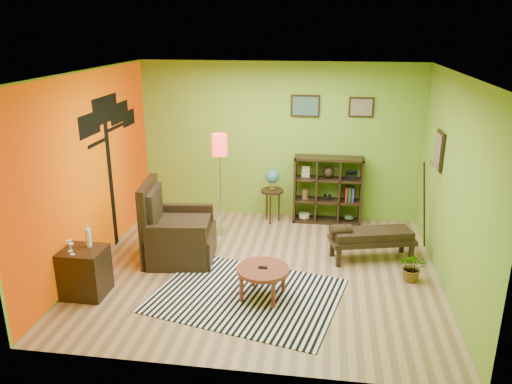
# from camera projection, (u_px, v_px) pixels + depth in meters

# --- Properties ---
(ground) EXTENTS (5.00, 5.00, 0.00)m
(ground) POSITION_uv_depth(u_px,v_px,m) (262.00, 270.00, 7.26)
(ground) COLOR tan
(ground) RESTS_ON ground
(room_shell) EXTENTS (5.04, 4.54, 2.82)m
(room_shell) POSITION_uv_depth(u_px,v_px,m) (256.00, 149.00, 6.71)
(room_shell) COLOR #7BAD2F
(room_shell) RESTS_ON ground
(zebra_rug) EXTENTS (2.69, 2.25, 0.01)m
(zebra_rug) POSITION_uv_depth(u_px,v_px,m) (246.00, 295.00, 6.56)
(zebra_rug) COLOR white
(zebra_rug) RESTS_ON ground
(coffee_table) EXTENTS (0.68, 0.68, 0.44)m
(coffee_table) POSITION_uv_depth(u_px,v_px,m) (263.00, 272.00, 6.42)
(coffee_table) COLOR maroon
(coffee_table) RESTS_ON ground
(armchair) EXTENTS (1.11, 1.11, 1.21)m
(armchair) POSITION_uv_depth(u_px,v_px,m) (175.00, 236.00, 7.51)
(armchair) COLOR black
(armchair) RESTS_ON ground
(side_cabinet) EXTENTS (0.55, 0.50, 0.96)m
(side_cabinet) POSITION_uv_depth(u_px,v_px,m) (85.00, 272.00, 6.50)
(side_cabinet) COLOR black
(side_cabinet) RESTS_ON ground
(floor_lamp) EXTENTS (0.26, 0.26, 1.72)m
(floor_lamp) POSITION_uv_depth(u_px,v_px,m) (220.00, 154.00, 8.08)
(floor_lamp) COLOR silver
(floor_lamp) RESTS_ON ground
(globe_table) EXTENTS (0.40, 0.40, 0.98)m
(globe_table) POSITION_uv_depth(u_px,v_px,m) (272.00, 182.00, 8.80)
(globe_table) COLOR black
(globe_table) RESTS_ON ground
(cube_shelf) EXTENTS (1.20, 0.35, 1.20)m
(cube_shelf) POSITION_uv_depth(u_px,v_px,m) (328.00, 190.00, 8.84)
(cube_shelf) COLOR black
(cube_shelf) RESTS_ON ground
(bench) EXTENTS (1.33, 0.75, 0.58)m
(bench) POSITION_uv_depth(u_px,v_px,m) (370.00, 237.00, 7.46)
(bench) COLOR black
(bench) RESTS_ON ground
(potted_plant) EXTENTS (0.49, 0.51, 0.33)m
(potted_plant) POSITION_uv_depth(u_px,v_px,m) (413.00, 270.00, 6.89)
(potted_plant) COLOR #26661E
(potted_plant) RESTS_ON ground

